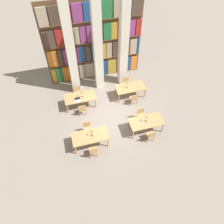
# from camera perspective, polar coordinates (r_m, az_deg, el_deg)

# --- Properties ---
(ground_plane) EXTENTS (40.00, 40.00, 0.00)m
(ground_plane) POSITION_cam_1_polar(r_m,az_deg,el_deg) (13.33, -0.17, -1.48)
(ground_plane) COLOR gray
(bookshelf_bank) EXTENTS (6.35, 0.35, 5.50)m
(bookshelf_bank) POSITION_cam_1_polar(r_m,az_deg,el_deg) (14.74, -4.74, 17.50)
(bookshelf_bank) COLOR brown
(bookshelf_bank) RESTS_ON ground_plane
(pillar_left) EXTENTS (0.52, 0.52, 6.00)m
(pillar_left) POSITION_cam_1_polar(r_m,az_deg,el_deg) (13.44, -10.75, 15.26)
(pillar_left) COLOR silver
(pillar_left) RESTS_ON ground_plane
(pillar_center) EXTENTS (0.52, 0.52, 6.00)m
(pillar_center) POSITION_cam_1_polar(r_m,az_deg,el_deg) (13.61, -3.76, 16.49)
(pillar_center) COLOR silver
(pillar_center) RESTS_ON ground_plane
(pillar_right) EXTENTS (0.52, 0.52, 6.00)m
(pillar_right) POSITION_cam_1_polar(r_m,az_deg,el_deg) (13.96, 3.03, 17.45)
(pillar_right) COLOR silver
(pillar_right) RESTS_ON ground_plane
(reading_table_0) EXTENTS (1.91, 0.96, 0.76)m
(reading_table_0) POSITION_cam_1_polar(r_m,az_deg,el_deg) (11.71, -5.78, -6.45)
(reading_table_0) COLOR tan
(reading_table_0) RESTS_ON ground_plane
(chair_0) EXTENTS (0.42, 0.40, 0.87)m
(chair_0) POSITION_cam_1_polar(r_m,az_deg,el_deg) (11.47, -4.91, -10.09)
(chair_0) COLOR tan
(chair_0) RESTS_ON ground_plane
(chair_1) EXTENTS (0.42, 0.40, 0.87)m
(chair_1) POSITION_cam_1_polar(r_m,az_deg,el_deg) (12.33, -6.41, -4.18)
(chair_1) COLOR tan
(chair_1) RESTS_ON ground_plane
(desk_lamp_0) EXTENTS (0.14, 0.14, 0.43)m
(desk_lamp_0) POSITION_cam_1_polar(r_m,az_deg,el_deg) (11.42, -5.38, -5.31)
(desk_lamp_0) COLOR brown
(desk_lamp_0) RESTS_ON reading_table_0
(reading_table_1) EXTENTS (1.91, 0.96, 0.76)m
(reading_table_1) POSITION_cam_1_polar(r_m,az_deg,el_deg) (12.39, 8.90, -2.64)
(reading_table_1) COLOR tan
(reading_table_1) RESTS_ON ground_plane
(chair_2) EXTENTS (0.42, 0.40, 0.87)m
(chair_2) POSITION_cam_1_polar(r_m,az_deg,el_deg) (12.16, 10.12, -5.96)
(chair_2) COLOR tan
(chair_2) RESTS_ON ground_plane
(chair_3) EXTENTS (0.42, 0.40, 0.87)m
(chair_3) POSITION_cam_1_polar(r_m,az_deg,el_deg) (12.99, 7.60, -0.67)
(chair_3) COLOR tan
(chair_3) RESTS_ON ground_plane
(desk_lamp_1) EXTENTS (0.14, 0.14, 0.46)m
(desk_lamp_1) POSITION_cam_1_polar(r_m,az_deg,el_deg) (12.09, 8.94, -1.49)
(desk_lamp_1) COLOR brown
(desk_lamp_1) RESTS_ON reading_table_1
(reading_table_2) EXTENTS (1.91, 0.96, 0.76)m
(reading_table_2) POSITION_cam_1_polar(r_m,az_deg,el_deg) (13.67, -8.36, 3.69)
(reading_table_2) COLOR tan
(reading_table_2) RESTS_ON ground_plane
(chair_4) EXTENTS (0.42, 0.40, 0.87)m
(chair_4) POSITION_cam_1_polar(r_m,az_deg,el_deg) (13.29, -7.79, 0.79)
(chair_4) COLOR tan
(chair_4) RESTS_ON ground_plane
(chair_5) EXTENTS (0.42, 0.40, 0.87)m
(chair_5) POSITION_cam_1_polar(r_m,az_deg,el_deg) (14.37, -8.88, 5.17)
(chair_5) COLOR tan
(chair_5) RESTS_ON ground_plane
(desk_lamp_2) EXTENTS (0.14, 0.14, 0.45)m
(desk_lamp_2) POSITION_cam_1_polar(r_m,az_deg,el_deg) (13.40, -7.94, 4.88)
(desk_lamp_2) COLOR brown
(desk_lamp_2) RESTS_ON reading_table_2
(laptop) EXTENTS (0.32, 0.22, 0.21)m
(laptop) POSITION_cam_1_polar(r_m,az_deg,el_deg) (13.38, -8.93, 3.08)
(laptop) COLOR silver
(laptop) RESTS_ON reading_table_2
(reading_table_3) EXTENTS (1.91, 0.96, 0.76)m
(reading_table_3) POSITION_cam_1_polar(r_m,az_deg,el_deg) (14.22, 4.80, 6.27)
(reading_table_3) COLOR tan
(reading_table_3) RESTS_ON ground_plane
(chair_6) EXTENTS (0.42, 0.40, 0.87)m
(chair_6) POSITION_cam_1_polar(r_m,az_deg,el_deg) (13.85, 5.69, 3.55)
(chair_6) COLOR tan
(chair_6) RESTS_ON ground_plane
(chair_7) EXTENTS (0.42, 0.40, 0.87)m
(chair_7) POSITION_cam_1_polar(r_m,az_deg,el_deg) (14.89, 3.74, 7.60)
(chair_7) COLOR tan
(chair_7) RESTS_ON ground_plane
(desk_lamp_3) EXTENTS (0.14, 0.14, 0.46)m
(desk_lamp_3) POSITION_cam_1_polar(r_m,az_deg,el_deg) (13.90, 3.87, 7.32)
(desk_lamp_3) COLOR brown
(desk_lamp_3) RESTS_ON reading_table_3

